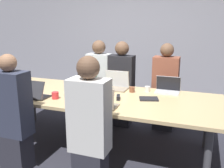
{
  "coord_description": "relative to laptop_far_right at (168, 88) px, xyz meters",
  "views": [
    {
      "loc": [
        1.31,
        -3.02,
        1.73
      ],
      "look_at": [
        0.17,
        0.1,
        0.9
      ],
      "focal_mm": 40.0,
      "sensor_mm": 36.0,
      "label": 1
    }
  ],
  "objects": [
    {
      "name": "person_far_midleft",
      "position": [
        -1.22,
        0.39,
        -0.11
      ],
      "size": [
        0.4,
        0.24,
        1.43
      ],
      "color": "#2D2D38",
      "rests_on": "ground_plane"
    },
    {
      "name": "conference_table",
      "position": [
        -0.88,
        -0.48,
        -0.12
      ],
      "size": [
        3.25,
        1.26,
        0.75
      ],
      "color": "#D6B77F",
      "rests_on": "ground_plane"
    },
    {
      "name": "laptop_far_midleft",
      "position": [
        -1.28,
        -0.03,
        0.01
      ],
      "size": [
        0.33,
        0.25,
        0.26
      ],
      "color": "gray",
      "rests_on": "conference_table"
    },
    {
      "name": "cup_far_center",
      "position": [
        -0.48,
        -0.17,
        -0.03
      ],
      "size": [
        0.08,
        0.08,
        0.08
      ],
      "color": "brown",
      "rests_on": "conference_table"
    },
    {
      "name": "notebook",
      "position": [
        -0.18,
        -0.43,
        -0.06
      ],
      "size": [
        0.28,
        0.23,
        0.02
      ],
      "rotation": [
        0.0,
        0.0,
        0.3
      ],
      "color": "#232328",
      "rests_on": "conference_table"
    },
    {
      "name": "laptop_far_right",
      "position": [
        0.0,
        0.0,
        0.0
      ],
      "size": [
        0.34,
        0.22,
        0.22
      ],
      "color": "silver",
      "rests_on": "conference_table"
    },
    {
      "name": "curtain_wall",
      "position": [
        -0.88,
        1.82,
        0.59
      ],
      "size": [
        12.0,
        0.06,
        2.8
      ],
      "color": "#9999A3",
      "rests_on": "ground_plane"
    },
    {
      "name": "person_far_center",
      "position": [
        -0.8,
        0.33,
        -0.12
      ],
      "size": [
        0.4,
        0.24,
        1.42
      ],
      "color": "#2D2D38",
      "rests_on": "ground_plane"
    },
    {
      "name": "stapler",
      "position": [
        -0.56,
        -0.55,
        -0.04
      ],
      "size": [
        0.09,
        0.16,
        0.05
      ],
      "rotation": [
        0.0,
        0.0,
        0.31
      ],
      "color": "black",
      "rests_on": "conference_table"
    },
    {
      "name": "person_far_right",
      "position": [
        -0.09,
        0.41,
        -0.13
      ],
      "size": [
        0.4,
        0.24,
        1.41
      ],
      "color": "#2D2D38",
      "rests_on": "ground_plane"
    },
    {
      "name": "laptop_far_center",
      "position": [
        -0.75,
        -0.07,
        0.01
      ],
      "size": [
        0.37,
        0.27,
        0.27
      ],
      "color": "gray",
      "rests_on": "conference_table"
    },
    {
      "name": "cup_near_left",
      "position": [
        -1.34,
        -0.82,
        -0.02
      ],
      "size": [
        0.09,
        0.09,
        0.09
      ],
      "color": "red",
      "rests_on": "conference_table"
    },
    {
      "name": "ground_plane",
      "position": [
        -0.88,
        -0.48,
        -0.81
      ],
      "size": [
        24.0,
        24.0,
        0.0
      ],
      "primitive_type": "plane",
      "color": "#2D2D38"
    },
    {
      "name": "bottle_far_center",
      "position": [
        -1.04,
        -0.2,
        0.04
      ],
      "size": [
        0.07,
        0.07,
        0.25
      ],
      "color": "green",
      "rests_on": "conference_table"
    },
    {
      "name": "person_near_left",
      "position": [
        -1.56,
        -1.36,
        -0.14
      ],
      "size": [
        0.4,
        0.24,
        1.39
      ],
      "rotation": [
        0.0,
        0.0,
        3.14
      ],
      "color": "#2D2D38",
      "rests_on": "ground_plane"
    },
    {
      "name": "laptop_near_midright",
      "position": [
        -0.61,
        -0.95,
        0.01
      ],
      "size": [
        0.31,
        0.24,
        0.25
      ],
      "rotation": [
        0.0,
        0.0,
        3.14
      ],
      "color": "gray",
      "rests_on": "conference_table"
    },
    {
      "name": "laptop_near_left",
      "position": [
        -1.61,
        -0.89,
        0.0
      ],
      "size": [
        0.35,
        0.25,
        0.24
      ],
      "rotation": [
        0.0,
        0.0,
        3.14
      ],
      "color": "#333338",
      "rests_on": "conference_table"
    },
    {
      "name": "cup_far_right",
      "position": [
        -0.28,
        -0.06,
        -0.03
      ],
      "size": [
        0.08,
        0.08,
        0.08
      ],
      "color": "white",
      "rests_on": "conference_table"
    },
    {
      "name": "person_near_midright",
      "position": [
        -0.58,
        -1.4,
        -0.12
      ],
      "size": [
        0.4,
        0.24,
        1.42
      ],
      "rotation": [
        0.0,
        0.0,
        3.14
      ],
      "color": "#2D2D38",
      "rests_on": "ground_plane"
    },
    {
      "name": "cup_near_midright",
      "position": [
        -0.89,
        -0.92,
        -0.03
      ],
      "size": [
        0.09,
        0.09,
        0.08
      ],
      "color": "white",
      "rests_on": "conference_table"
    }
  ]
}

